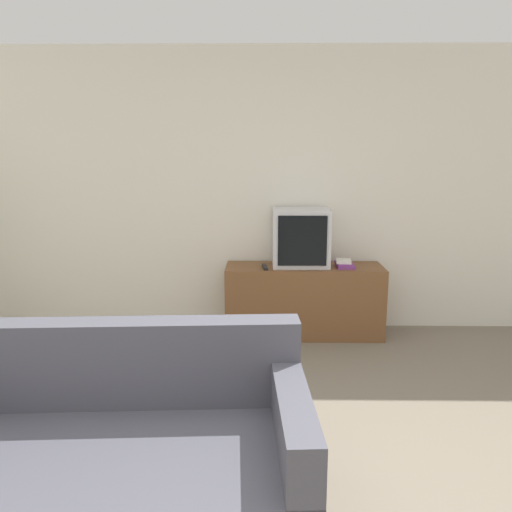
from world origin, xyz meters
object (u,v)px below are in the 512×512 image
Objects in this scene: tv_stand at (304,301)px; book_stack at (344,264)px; television at (301,237)px; remote_on_stand at (265,267)px; couch at (93,468)px.

tv_stand is 6.40× the size of book_stack.
tv_stand is 2.74× the size of television.
book_stack is (0.35, -0.04, 0.35)m from tv_stand.
television is 0.43m from remote_on_stand.
television reaches higher than remote_on_stand.
television is 2.33× the size of book_stack.
book_stack reaches higher than remote_on_stand.
book_stack is at bearing 4.16° from remote_on_stand.
remote_on_stand reaches higher than tv_stand.
couch is 8.66× the size of book_stack.
book_stack is (1.48, 2.43, 0.39)m from couch.
tv_stand is 0.59m from television.
television is 0.27× the size of couch.
television reaches higher than tv_stand.
couch is 10.19× the size of remote_on_stand.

